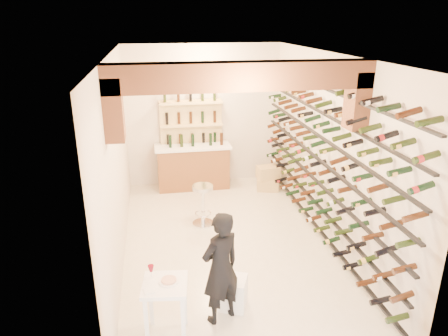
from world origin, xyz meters
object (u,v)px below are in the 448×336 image
at_px(back_counter, 193,166).
at_px(white_stool, 233,292).
at_px(crate_lower, 268,184).
at_px(wine_rack, 317,155).
at_px(chrome_barstool, 203,202).
at_px(tasting_table, 165,293).
at_px(person, 221,268).

xyz_separation_m(back_counter, white_stool, (0.08, -4.30, -0.31)).
height_order(back_counter, crate_lower, back_counter).
relative_size(wine_rack, chrome_barstool, 7.17).
bearing_deg(crate_lower, tasting_table, -120.22).
distance_m(back_counter, crate_lower, 1.75).
height_order(wine_rack, white_stool, wine_rack).
bearing_deg(back_counter, tasting_table, -100.02).
bearing_deg(person, tasting_table, -13.06).
xyz_separation_m(white_stool, person, (-0.20, -0.21, 0.55)).
distance_m(tasting_table, chrome_barstool, 2.96).
bearing_deg(wine_rack, person, -136.43).
relative_size(back_counter, chrome_barstool, 2.14).
bearing_deg(crate_lower, person, -113.57).
distance_m(back_counter, person, 4.52).
bearing_deg(person, wine_rack, -164.81).
relative_size(person, chrome_barstool, 1.93).
relative_size(tasting_table, chrome_barstool, 1.17).
relative_size(back_counter, tasting_table, 1.83).
relative_size(tasting_table, person, 0.61).
distance_m(person, crate_lower, 4.47).
bearing_deg(back_counter, chrome_barstool, -90.52).
bearing_deg(person, chrome_barstool, -120.72).
height_order(tasting_table, chrome_barstool, tasting_table).
distance_m(wine_rack, back_counter, 3.38).
relative_size(person, crate_lower, 3.20).
xyz_separation_m(wine_rack, tasting_table, (-2.66, -2.05, -0.92)).
height_order(back_counter, person, person).
xyz_separation_m(wine_rack, back_counter, (-1.83, 2.65, -1.02)).
bearing_deg(crate_lower, back_counter, 164.78).
bearing_deg(white_stool, tasting_table, -156.23).
bearing_deg(back_counter, crate_lower, -15.22).
bearing_deg(tasting_table, back_counter, 87.20).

